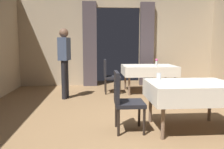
# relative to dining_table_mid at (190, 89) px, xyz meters

# --- Properties ---
(ground) EXTENTS (10.08, 10.08, 0.00)m
(ground) POSITION_rel_dining_table_mid_xyz_m (-0.71, -0.07, -0.65)
(ground) COLOR olive
(wall_back) EXTENTS (6.40, 0.27, 3.00)m
(wall_back) POSITION_rel_dining_table_mid_xyz_m (-0.71, 4.11, 0.87)
(wall_back) COLOR tan
(wall_back) RESTS_ON ground
(dining_table_mid) EXTENTS (1.29, 0.97, 0.75)m
(dining_table_mid) POSITION_rel_dining_table_mid_xyz_m (0.00, 0.00, 0.00)
(dining_table_mid) COLOR #7A604C
(dining_table_mid) RESTS_ON ground
(dining_table_far) EXTENTS (1.46, 1.04, 0.75)m
(dining_table_far) POSITION_rel_dining_table_mid_xyz_m (0.03, 2.88, 0.01)
(dining_table_far) COLOR #7A604C
(dining_table_far) RESTS_ON ground
(chair_mid_left) EXTENTS (0.45, 0.44, 0.93)m
(chair_mid_left) POSITION_rel_dining_table_mid_xyz_m (-1.03, -0.01, -0.14)
(chair_mid_left) COLOR black
(chair_mid_left) RESTS_ON ground
(chair_far_left) EXTENTS (0.44, 0.44, 0.93)m
(chair_far_left) POSITION_rel_dining_table_mid_xyz_m (-1.08, 2.82, -0.14)
(chair_far_left) COLOR black
(chair_far_left) RESTS_ON ground
(glass_mid_b) EXTENTS (0.07, 0.07, 0.12)m
(glass_mid_b) POSITION_rel_dining_table_mid_xyz_m (-0.42, 0.27, 0.16)
(glass_mid_b) COLOR silver
(glass_mid_b) RESTS_ON dining_table_mid
(flower_vase_far) EXTENTS (0.07, 0.07, 0.21)m
(flower_vase_far) POSITION_rel_dining_table_mid_xyz_m (0.16, 2.58, 0.21)
(flower_vase_far) COLOR silver
(flower_vase_far) RESTS_ON dining_table_far
(plate_far_b) EXTENTS (0.21, 0.21, 0.01)m
(plate_far_b) POSITION_rel_dining_table_mid_xyz_m (0.19, 3.15, 0.10)
(plate_far_b) COLOR white
(plate_far_b) RESTS_ON dining_table_far
(person_waiter_by_doorway) EXTENTS (0.28, 0.40, 1.72)m
(person_waiter_by_doorway) POSITION_rel_dining_table_mid_xyz_m (-2.21, 2.28, 0.37)
(person_waiter_by_doorway) COLOR black
(person_waiter_by_doorway) RESTS_ON ground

